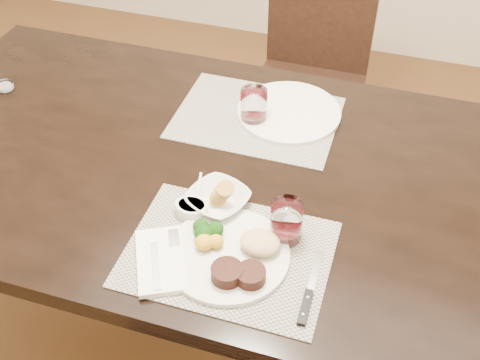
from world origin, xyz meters
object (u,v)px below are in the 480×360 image
(dinner_plate, at_px, (233,254))
(steak_knife, at_px, (308,298))
(far_plate, at_px, (289,112))
(cracker_bowl, at_px, (218,199))
(chair_far, at_px, (312,67))
(wine_glass_near, at_px, (286,223))

(dinner_plate, xyz_separation_m, steak_knife, (0.18, -0.06, -0.01))
(dinner_plate, relative_size, far_plate, 0.94)
(steak_knife, relative_size, cracker_bowl, 1.13)
(chair_far, height_order, dinner_plate, chair_far)
(chair_far, bearing_deg, steak_knife, -78.87)
(chair_far, bearing_deg, far_plate, -85.13)
(cracker_bowl, height_order, far_plate, cracker_bowl)
(steak_knife, bearing_deg, dinner_plate, 161.57)
(far_plate, bearing_deg, dinner_plate, -88.83)
(chair_far, height_order, cracker_bowl, chair_far)
(dinner_plate, bearing_deg, wine_glass_near, 52.28)
(steak_knife, bearing_deg, chair_far, 100.27)
(wine_glass_near, height_order, far_plate, wine_glass_near)
(cracker_bowl, distance_m, far_plate, 0.42)
(chair_far, xyz_separation_m, wine_glass_near, (0.16, -1.12, 0.30))
(steak_knife, xyz_separation_m, wine_glass_near, (-0.09, 0.16, 0.04))
(chair_far, bearing_deg, cracker_bowl, -91.04)
(steak_knife, bearing_deg, far_plate, 106.63)
(steak_knife, distance_m, far_plate, 0.65)
(chair_far, relative_size, dinner_plate, 3.20)
(cracker_bowl, bearing_deg, chair_far, 88.96)
(chair_far, bearing_deg, dinner_plate, -86.83)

